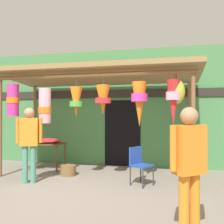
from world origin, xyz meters
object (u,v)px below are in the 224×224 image
display_table (45,146)px  customer_foreground (29,138)px  wicker_basket_by_table (68,170)px  flower_heap_on_table (47,141)px  vendor_in_orange (189,161)px  folding_chair (139,162)px

display_table → customer_foreground: size_ratio=0.64×
display_table → wicker_basket_by_table: 1.18m
flower_heap_on_table → display_table: bearing=155.3°
vendor_in_orange → wicker_basket_by_table: bearing=135.3°
display_table → flower_heap_on_table: (0.08, -0.04, 0.16)m
display_table → customer_foreground: customer_foreground is taller
flower_heap_on_table → vendor_in_orange: (3.71, -3.29, 0.16)m
wicker_basket_by_table → customer_foreground: 1.40m
display_table → vendor_in_orange: 5.06m
display_table → vendor_in_orange: vendor_in_orange is taller
flower_heap_on_table → vendor_in_orange: bearing=-41.5°
folding_chair → wicker_basket_by_table: size_ratio=2.08×
customer_foreground → display_table: bearing=104.2°
flower_heap_on_table → folding_chair: bearing=-18.2°
display_table → folding_chair: folding_chair is taller
flower_heap_on_table → customer_foreground: 1.39m
display_table → flower_heap_on_table: flower_heap_on_table is taller
flower_heap_on_table → vendor_in_orange: 4.96m
folding_chair → customer_foreground: size_ratio=0.49×
folding_chair → customer_foreground: customer_foreground is taller
flower_heap_on_table → folding_chair: (2.75, -0.90, -0.33)m
folding_chair → display_table: bearing=161.6°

